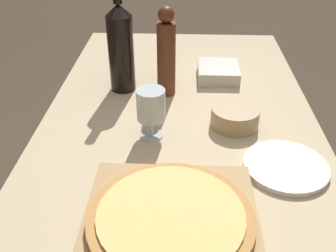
% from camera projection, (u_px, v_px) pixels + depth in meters
% --- Properties ---
extents(dining_table, '(0.81, 1.77, 0.77)m').
position_uv_depth(dining_table, '(178.00, 177.00, 1.08)').
color(dining_table, '#CCB78E').
rests_on(dining_table, ground_plane).
extents(cutting_board, '(0.36, 0.37, 0.02)m').
position_uv_depth(cutting_board, '(171.00, 225.00, 0.80)').
color(cutting_board, tan).
rests_on(cutting_board, dining_table).
extents(pizza, '(0.34, 0.34, 0.02)m').
position_uv_depth(pizza, '(171.00, 218.00, 0.79)').
color(pizza, '#C68947').
rests_on(pizza, cutting_board).
extents(wine_bottle, '(0.08, 0.08, 0.36)m').
position_uv_depth(wine_bottle, '(121.00, 47.00, 1.25)').
color(wine_bottle, black).
rests_on(wine_bottle, dining_table).
extents(pepper_mill, '(0.06, 0.06, 0.29)m').
position_uv_depth(pepper_mill, '(166.00, 54.00, 1.23)').
color(pepper_mill, '#5B2D19').
rests_on(pepper_mill, dining_table).
extents(wine_glass, '(0.08, 0.08, 0.14)m').
position_uv_depth(wine_glass, '(151.00, 106.00, 1.04)').
color(wine_glass, silver).
rests_on(wine_glass, dining_table).
extents(small_bowl, '(0.14, 0.14, 0.06)m').
position_uv_depth(small_bowl, '(235.00, 117.00, 1.12)').
color(small_bowl, tan).
rests_on(small_bowl, dining_table).
extents(dinner_plate, '(0.21, 0.21, 0.01)m').
position_uv_depth(dinner_plate, '(286.00, 167.00, 0.97)').
color(dinner_plate, silver).
rests_on(dinner_plate, dining_table).
extents(food_container, '(0.14, 0.15, 0.05)m').
position_uv_depth(food_container, '(218.00, 72.00, 1.39)').
color(food_container, beige).
rests_on(food_container, dining_table).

